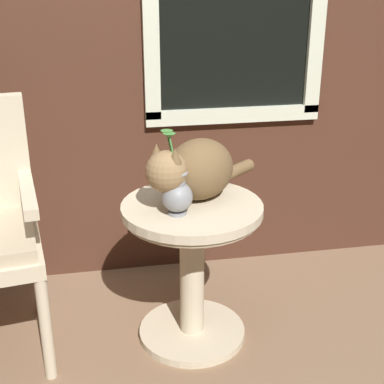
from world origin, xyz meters
name	(u,v)px	position (x,y,z in m)	size (l,w,h in m)	color
ground_plane	(163,349)	(0.00, 0.00, 0.00)	(6.00, 6.00, 0.00)	#7F6047
wicker_side_table	(192,249)	(0.13, 0.07, 0.40)	(0.54, 0.54, 0.59)	beige
cat	(195,169)	(0.15, 0.12, 0.72)	(0.49, 0.42, 0.25)	brown
pewter_vase_with_ivy	(177,192)	(0.06, 0.00, 0.68)	(0.11, 0.14, 0.30)	gray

